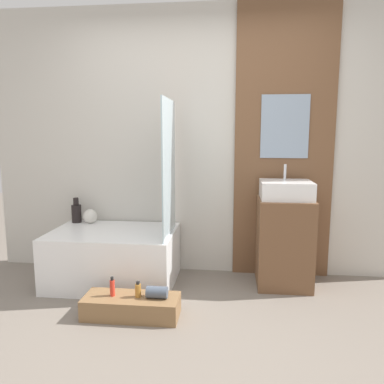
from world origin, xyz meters
name	(u,v)px	position (x,y,z in m)	size (l,w,h in m)	color
ground_plane	(177,359)	(0.00, 0.00, 0.00)	(12.00, 12.00, 0.00)	slate
wall_tiled_back	(200,143)	(0.00, 1.58, 1.30)	(4.20, 0.06, 2.60)	beige
wall_wood_accent	(284,142)	(0.80, 1.53, 1.31)	(0.93, 0.04, 2.60)	brown
bathtub	(114,257)	(-0.77, 1.14, 0.25)	(1.14, 0.78, 0.50)	white
glass_shower_screen	(169,168)	(-0.23, 1.08, 1.09)	(0.01, 0.62, 1.18)	silver
wooden_step_bench	(131,306)	(-0.43, 0.51, 0.08)	(0.73, 0.29, 0.16)	olive
vanity_cabinet	(284,242)	(0.80, 1.27, 0.41)	(0.48, 0.48, 0.81)	brown
sink	(286,190)	(0.80, 1.27, 0.89)	(0.45, 0.39, 0.30)	white
vase_tall_dark	(76,212)	(-1.24, 1.43, 0.60)	(0.10, 0.10, 0.25)	black
vase_round_light	(90,216)	(-1.09, 1.41, 0.57)	(0.14, 0.14, 0.14)	silver
bottle_soap_primary	(112,287)	(-0.58, 0.51, 0.23)	(0.04, 0.04, 0.15)	red
bottle_soap_secondary	(138,290)	(-0.38, 0.51, 0.22)	(0.05, 0.05, 0.12)	#B2752D
towel_roll	(157,292)	(-0.23, 0.51, 0.20)	(0.09, 0.09, 0.16)	#4C5666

